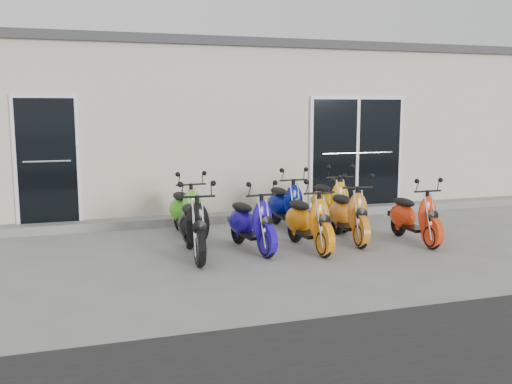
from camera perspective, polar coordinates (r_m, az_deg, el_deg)
ground at (r=8.73m, az=1.20°, el=-5.43°), size 80.00×80.00×0.00m
building at (r=13.51m, az=-5.95°, el=6.33°), size 14.00×6.00×3.20m
roof_cap at (r=13.55m, az=-6.06°, el=13.45°), size 14.20×6.20×0.16m
front_step at (r=10.60m, az=-2.32°, el=-2.52°), size 14.00×0.40×0.15m
door_left at (r=10.24m, az=-20.18°, el=3.26°), size 1.07×0.08×2.22m
door_right at (r=11.53m, az=10.03°, el=4.19°), size 2.02×0.08×2.22m
scooter_front_black at (r=8.01m, az=-6.26°, el=-2.57°), size 0.65×1.58×1.14m
scooter_front_blue at (r=8.35m, az=-0.49°, el=-2.26°), size 0.76×1.53×1.08m
scooter_front_orange_a at (r=8.45m, az=5.26°, el=-2.07°), size 0.63×1.53×1.11m
scooter_front_orange_b at (r=9.06m, az=9.25°, el=-1.41°), size 0.69×1.56×1.12m
scooter_front_red at (r=9.21m, az=15.57°, el=-1.65°), size 0.53×1.44×1.06m
scooter_back_green at (r=9.35m, az=-7.04°, el=-1.07°), size 0.66×1.55×1.12m
scooter_back_blue at (r=9.80m, az=2.98°, el=-0.55°), size 0.58×1.53×1.12m
scooter_back_yellow at (r=10.11m, az=7.47°, el=-0.26°), size 0.58×1.56×1.15m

